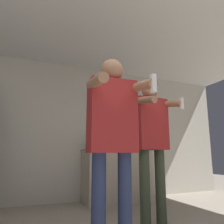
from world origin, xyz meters
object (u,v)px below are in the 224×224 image
object	(u,v)px
person_woman_foreground	(113,132)
bottle_clear_vodka	(136,144)
bottle_short_whiskey	(103,142)
person_man_side	(152,137)
bottle_tall_gin	(96,145)
bottle_green_wine	(91,144)
bottle_red_label	(112,144)

from	to	relation	value
person_woman_foreground	bottle_clear_vodka	bearing A→B (deg)	57.10
bottle_short_whiskey	person_man_side	xyz separation A→B (m)	(0.13, -1.45, 0.00)
bottle_tall_gin	bottle_green_wine	bearing A→B (deg)	-180.00
bottle_clear_vodka	bottle_short_whiskey	bearing A→B (deg)	-180.00
bottle_tall_gin	person_woman_foreground	size ratio (longest dim) A/B	0.14
bottle_red_label	bottle_short_whiskey	xyz separation A→B (m)	(-0.18, -0.00, 0.02)
bottle_red_label	bottle_green_wine	bearing A→B (deg)	-180.00
bottle_clear_vodka	person_woman_foreground	world-z (taller)	person_woman_foreground
bottle_red_label	person_woman_foreground	xyz separation A→B (m)	(-0.87, -2.13, -0.01)
bottle_short_whiskey	bottle_tall_gin	bearing A→B (deg)	180.00
person_man_side	person_woman_foreground	bearing A→B (deg)	-140.42
bottle_clear_vodka	bottle_short_whiskey	size ratio (longest dim) A/B	0.88
bottle_clear_vodka	person_woman_foreground	size ratio (longest dim) A/B	0.18
bottle_green_wine	person_man_side	size ratio (longest dim) A/B	0.15
bottle_green_wine	bottle_red_label	size ratio (longest dim) A/B	0.85
person_man_side	bottle_short_whiskey	bearing A→B (deg)	95.23
bottle_short_whiskey	person_woman_foreground	distance (m)	2.24
bottle_green_wine	person_man_side	world-z (taller)	person_man_side
bottle_red_label	person_man_side	distance (m)	1.45
bottle_tall_gin	person_man_side	xyz separation A→B (m)	(0.28, -1.45, 0.05)
bottle_tall_gin	bottle_short_whiskey	bearing A→B (deg)	-0.00
bottle_green_wine	bottle_tall_gin	size ratio (longest dim) A/B	1.12
bottle_green_wine	bottle_tall_gin	xyz separation A→B (m)	(0.10, 0.00, -0.01)
person_woman_foreground	person_man_side	size ratio (longest dim) A/B	0.95
bottle_red_label	bottle_short_whiskey	world-z (taller)	bottle_short_whiskey
bottle_clear_vodka	person_man_side	xyz separation A→B (m)	(-0.55, -1.45, 0.03)
bottle_green_wine	bottle_red_label	distance (m)	0.43
bottle_clear_vodka	bottle_short_whiskey	distance (m)	0.69
bottle_green_wine	bottle_tall_gin	world-z (taller)	bottle_green_wine
bottle_green_wine	person_woman_foreground	bearing A→B (deg)	-101.85
person_woman_foreground	bottle_green_wine	bearing A→B (deg)	78.15
bottle_clear_vodka	person_man_side	bearing A→B (deg)	-110.91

